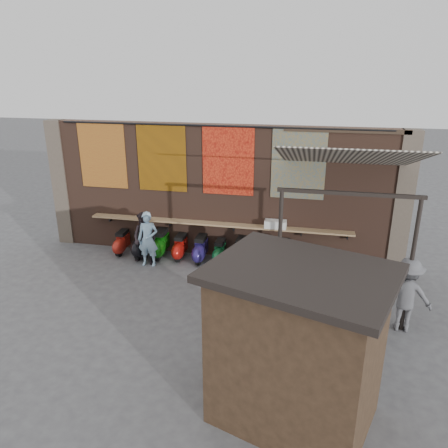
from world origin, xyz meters
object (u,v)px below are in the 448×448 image
scooter_stool_1 (142,243)px  scooter_stool_6 (241,252)px  market_stall (296,350)px  scooter_stool_9 (305,259)px  shopper_grey (406,295)px  scooter_stool_5 (220,252)px  scooter_stool_2 (161,244)px  scooter_stool_8 (284,255)px  diner_left (148,239)px  scooter_stool_3 (180,247)px  diner_right (145,239)px  shopper_tan (276,269)px  shelf_box (275,224)px  scooter_stool_0 (122,243)px  shopper_navy (337,281)px  scooter_stool_4 (201,249)px  scooter_stool_7 (262,254)px

scooter_stool_1 → scooter_stool_6: 3.09m
market_stall → scooter_stool_1: bearing=150.2°
scooter_stool_9 → shopper_grey: bearing=-49.2°
scooter_stool_5 → scooter_stool_6: bearing=2.2°
scooter_stool_2 → scooter_stool_8: (3.77, -0.06, -0.01)m
scooter_stool_6 → shopper_grey: (4.10, -2.57, 0.46)m
scooter_stool_8 → diner_left: diner_left is taller
scooter_stool_3 → scooter_stool_5: bearing=-3.4°
scooter_stool_8 → market_stall: 5.77m
diner_right → shopper_tan: shopper_tan is taller
diner_right → scooter_stool_1: bearing=136.3°
shelf_box → scooter_stool_1: shelf_box is taller
scooter_stool_0 → shopper_grey: size_ratio=0.44×
scooter_stool_5 → shopper_navy: shopper_navy is taller
scooter_stool_2 → shopper_grey: bearing=-21.6°
scooter_stool_0 → scooter_stool_5: size_ratio=1.02×
scooter_stool_8 → shopper_tan: shopper_tan is taller
scooter_stool_0 → shopper_grey: bearing=-18.4°
scooter_stool_2 → diner_right: (-0.27, -0.55, 0.37)m
scooter_stool_8 → shopper_grey: 3.86m
scooter_stool_1 → diner_left: diner_left is taller
scooter_stool_2 → diner_left: (-0.14, -0.64, 0.40)m
scooter_stool_6 → scooter_stool_3: bearing=178.5°
scooter_stool_4 → scooter_stool_8: size_ratio=0.95×
scooter_stool_3 → shopper_tan: size_ratio=0.48×
scooter_stool_8 → scooter_stool_9: (0.62, 0.01, -0.05)m
shelf_box → scooter_stool_0: bearing=-176.8°
shopper_grey → scooter_stool_9: bearing=-43.2°
scooter_stool_1 → scooter_stool_2: bearing=7.5°
scooter_stool_9 → diner_right: size_ratio=0.48×
scooter_stool_4 → scooter_stool_7: bearing=-0.2°
market_stall → scooter_stool_3: bearing=142.3°
scooter_stool_2 → scooter_stool_4: (1.29, -0.08, -0.03)m
scooter_stool_8 → market_stall: bearing=-83.8°
shelf_box → diner_left: diner_left is taller
scooter_stool_1 → scooter_stool_8: (4.34, 0.02, -0.01)m
scooter_stool_1 → scooter_stool_9: 4.96m
scooter_stool_3 → scooter_stool_7: size_ratio=0.91×
shopper_navy → shopper_grey: shopper_grey is taller
scooter_stool_8 → shopper_navy: shopper_navy is taller
scooter_stool_4 → diner_left: bearing=-158.6°
scooter_stool_6 → market_stall: bearing=-71.8°
scooter_stool_9 → scooter_stool_4: bearing=-179.4°
scooter_stool_5 → scooter_stool_8: size_ratio=0.86×
scooter_stool_5 → shopper_tan: 2.56m
scooter_stool_0 → diner_right: size_ratio=0.48×
shelf_box → scooter_stool_1: size_ratio=0.70×
scooter_stool_8 → scooter_stool_9: 0.62m
scooter_stool_6 → shelf_box: bearing=18.1°
scooter_stool_2 → scooter_stool_9: size_ratio=1.16×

